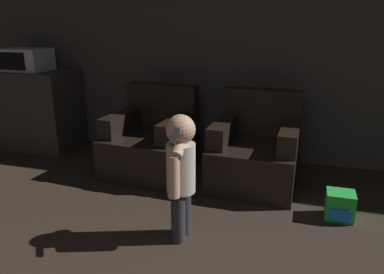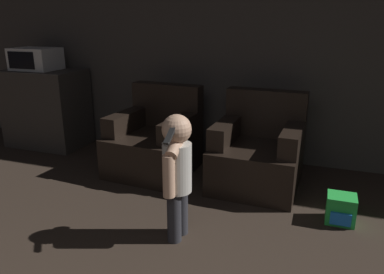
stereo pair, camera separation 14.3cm
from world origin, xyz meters
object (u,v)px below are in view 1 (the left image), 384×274
at_px(microwave, 26,60).
at_px(person_toddler, 181,168).
at_px(armchair_right, 256,152).
at_px(toy_backpack, 340,206).
at_px(armchair_left, 152,142).

bearing_deg(microwave, person_toddler, -31.14).
height_order(armchair_right, toy_backpack, armchair_right).
height_order(person_toddler, microwave, microwave).
relative_size(toy_backpack, microwave, 0.43).
xyz_separation_m(person_toddler, toy_backpack, (1.11, 0.62, -0.43)).
distance_m(armchair_right, microwave, 2.88).
distance_m(armchair_left, microwave, 1.89).
bearing_deg(toy_backpack, person_toddler, -150.72).
distance_m(person_toddler, microwave, 2.84).
height_order(armchair_right, microwave, microwave).
relative_size(armchair_right, microwave, 1.66).
height_order(armchair_left, microwave, microwave).
xyz_separation_m(person_toddler, microwave, (-2.39, 1.44, 0.52)).
distance_m(armchair_right, person_toddler, 1.21).
relative_size(person_toddler, toy_backpack, 4.12).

